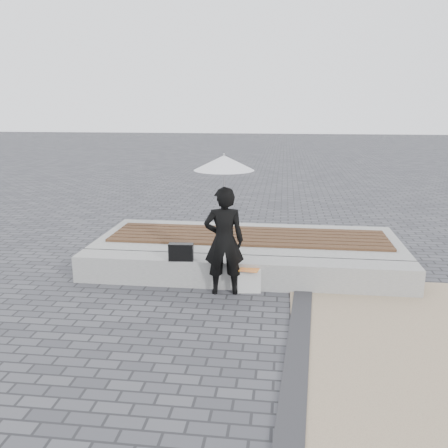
% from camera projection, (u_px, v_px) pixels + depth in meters
% --- Properties ---
extents(ground, '(80.00, 80.00, 0.00)m').
position_uv_depth(ground, '(230.00, 335.00, 5.50)').
color(ground, '#4B4B50').
rests_on(ground, ground).
extents(edging_band, '(0.61, 5.20, 0.04)m').
position_uv_depth(edging_band, '(297.00, 361.00, 4.93)').
color(edging_band, '#2E2E30').
rests_on(edging_band, ground).
extents(seating_ledge, '(5.00, 0.45, 0.40)m').
position_uv_depth(seating_ledge, '(242.00, 272.00, 7.00)').
color(seating_ledge, '#AEAFA9').
rests_on(seating_ledge, ground).
extents(timber_platform, '(5.00, 2.00, 0.40)m').
position_uv_depth(timber_platform, '(248.00, 248.00, 8.15)').
color(timber_platform, '#AAABA5').
rests_on(timber_platform, ground).
extents(timber_decking, '(4.60, 1.20, 0.04)m').
position_uv_depth(timber_decking, '(248.00, 236.00, 8.10)').
color(timber_decking, brown).
rests_on(timber_decking, timber_platform).
extents(woman, '(0.60, 0.44, 1.52)m').
position_uv_depth(woman, '(224.00, 241.00, 6.57)').
color(woman, black).
rests_on(woman, ground).
extents(parasol, '(0.80, 0.80, 1.03)m').
position_uv_depth(parasol, '(224.00, 163.00, 6.31)').
color(parasol, '#ADADB2').
rests_on(parasol, ground).
extents(handbag, '(0.36, 0.15, 0.25)m').
position_uv_depth(handbag, '(181.00, 252.00, 6.86)').
color(handbag, black).
rests_on(handbag, seating_ledge).
extents(canvas_tote, '(0.34, 0.17, 0.34)m').
position_uv_depth(canvas_tote, '(249.00, 280.00, 6.76)').
color(canvas_tote, silver).
rests_on(canvas_tote, ground).
extents(magazine, '(0.29, 0.23, 0.01)m').
position_uv_depth(magazine, '(249.00, 270.00, 6.66)').
color(magazine, '#E1422D').
rests_on(magazine, canvas_tote).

